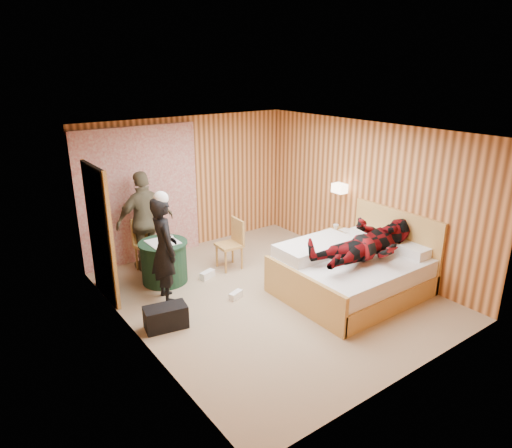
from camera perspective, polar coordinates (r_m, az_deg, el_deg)
floor at (r=7.18m, az=1.59°, el=-8.69°), size 4.20×5.00×0.01m
ceiling at (r=6.40m, az=1.79°, el=11.49°), size 4.20×5.00×0.01m
wall_back at (r=8.72m, az=-8.44°, el=5.01°), size 4.20×0.02×2.50m
wall_left at (r=5.73m, az=-15.22°, el=-3.13°), size 0.02×5.00×2.50m
wall_right at (r=8.09m, az=13.57°, el=3.56°), size 0.02×5.00×2.50m
curtain at (r=8.27m, az=-14.32°, el=3.48°), size 2.20×0.08×2.40m
doorway at (r=7.07m, az=-18.94°, el=-1.17°), size 0.06×0.90×2.05m
wall_lamp at (r=8.24m, az=10.42°, el=4.43°), size 0.26×0.24×0.16m
bed at (r=7.27m, az=12.07°, el=-5.80°), size 2.16×1.70×1.17m
nightstand at (r=8.44m, az=10.45°, el=-2.54°), size 0.41×0.55×0.53m
round_table at (r=7.57m, az=-11.41°, el=-4.61°), size 0.79×0.79×0.70m
chair_far at (r=8.03m, az=-13.52°, el=-1.90°), size 0.50×0.50×0.93m
chair_near at (r=7.89m, az=-2.92°, el=-2.00°), size 0.42×0.42×0.87m
duffel_bag at (r=6.37m, az=-11.20°, el=-11.35°), size 0.61×0.40×0.32m
sneaker_left at (r=7.69m, az=-6.10°, el=-6.32°), size 0.29×0.19×0.12m
sneaker_right at (r=7.03m, az=-2.54°, el=-8.86°), size 0.26×0.17×0.11m
woman_standing at (r=6.82m, az=-11.39°, el=-3.17°), size 0.45×0.63×1.61m
man_at_table at (r=7.95m, az=-13.67°, el=0.36°), size 1.01×0.43×1.72m
man_on_bed at (r=6.90m, az=14.03°, el=-1.26°), size 0.86×0.67×1.77m
book_lower at (r=8.31m, az=10.81°, el=-0.93°), size 0.17×0.23×0.02m
book_upper at (r=8.31m, az=10.82°, el=-0.80°), size 0.27×0.27×0.02m
cup_nightstand at (r=8.42m, az=9.94°, el=-0.36°), size 0.12×0.12×0.09m
cup_table at (r=7.42m, az=-10.75°, el=-1.78°), size 0.15×0.15×0.10m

